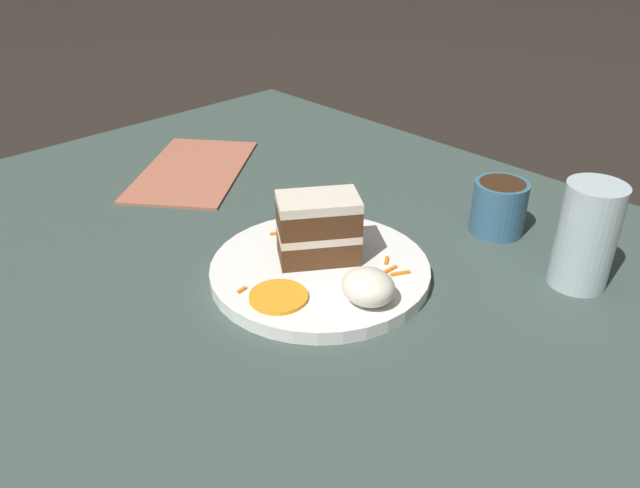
% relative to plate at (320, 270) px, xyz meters
% --- Properties ---
extents(ground_plane, '(6.00, 6.00, 0.00)m').
position_rel_plate_xyz_m(ground_plane, '(-0.04, 0.04, -0.04)').
color(ground_plane, black).
rests_on(ground_plane, ground).
extents(dining_table, '(1.39, 1.02, 0.03)m').
position_rel_plate_xyz_m(dining_table, '(-0.04, 0.04, -0.02)').
color(dining_table, '#384742').
rests_on(dining_table, ground).
extents(plate, '(0.27, 0.27, 0.02)m').
position_rel_plate_xyz_m(plate, '(0.00, 0.00, 0.00)').
color(plate, white).
rests_on(plate, dining_table).
extents(cake_slice, '(0.10, 0.11, 0.08)m').
position_rel_plate_xyz_m(cake_slice, '(0.01, -0.01, 0.05)').
color(cake_slice, '#4C2D19').
rests_on(cake_slice, plate).
extents(cream_dollop, '(0.06, 0.06, 0.04)m').
position_rel_plate_xyz_m(cream_dollop, '(-0.09, 0.02, 0.03)').
color(cream_dollop, silver).
rests_on(cream_dollop, plate).
extents(orange_garnish, '(0.07, 0.07, 0.00)m').
position_rel_plate_xyz_m(orange_garnish, '(-0.02, 0.08, 0.01)').
color(orange_garnish, orange).
rests_on(orange_garnish, plate).
extents(carrot_shreds_scatter, '(0.19, 0.19, 0.00)m').
position_rel_plate_xyz_m(carrot_shreds_scatter, '(-0.00, -0.03, 0.01)').
color(carrot_shreds_scatter, orange).
rests_on(carrot_shreds_scatter, plate).
extents(drinking_glass, '(0.07, 0.07, 0.13)m').
position_rel_plate_xyz_m(drinking_glass, '(-0.22, -0.21, 0.05)').
color(drinking_glass, silver).
rests_on(drinking_glass, dining_table).
extents(coffee_mug, '(0.07, 0.07, 0.07)m').
position_rel_plate_xyz_m(coffee_mug, '(-0.09, -0.25, 0.03)').
color(coffee_mug, '#386684').
rests_on(coffee_mug, dining_table).
extents(menu_card, '(0.29, 0.31, 0.00)m').
position_rel_plate_xyz_m(menu_card, '(0.38, -0.07, -0.01)').
color(menu_card, '#B2664C').
rests_on(menu_card, dining_table).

